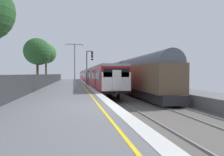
% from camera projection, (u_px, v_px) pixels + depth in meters
% --- Properties ---
extents(ground, '(17.40, 110.00, 1.21)m').
position_uv_depth(ground, '(153.00, 115.00, 10.89)').
color(ground, slate).
extents(commuter_train_at_platform, '(2.83, 60.81, 3.81)m').
position_uv_depth(commuter_train_at_platform, '(90.00, 76.00, 47.14)').
color(commuter_train_at_platform, maroon).
rests_on(commuter_train_at_platform, ground).
extents(freight_train_adjacent_track, '(2.60, 58.79, 4.74)m').
position_uv_depth(freight_train_adjacent_track, '(109.00, 74.00, 43.78)').
color(freight_train_adjacent_track, '#232326').
rests_on(freight_train_adjacent_track, ground).
extents(signal_gantry, '(1.10, 0.24, 5.36)m').
position_uv_depth(signal_gantry, '(88.00, 64.00, 30.81)').
color(signal_gantry, '#47474C').
rests_on(signal_gantry, ground).
extents(speed_limit_sign, '(0.59, 0.08, 2.39)m').
position_uv_depth(speed_limit_sign, '(88.00, 75.00, 26.60)').
color(speed_limit_sign, '#59595B').
rests_on(speed_limit_sign, ground).
extents(platform_lamp_mid, '(2.00, 0.20, 4.88)m').
position_uv_depth(platform_lamp_mid, '(75.00, 62.00, 20.26)').
color(platform_lamp_mid, '#93999E').
rests_on(platform_lamp_mid, ground).
extents(background_tree_left, '(4.74, 4.74, 8.88)m').
position_uv_depth(background_tree_left, '(46.00, 54.00, 45.56)').
color(background_tree_left, '#473323').
rests_on(background_tree_left, ground).
extents(background_tree_centre, '(4.58, 4.58, 7.89)m').
position_uv_depth(background_tree_centre, '(38.00, 53.00, 33.82)').
color(background_tree_centre, '#473323').
rests_on(background_tree_centre, ground).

